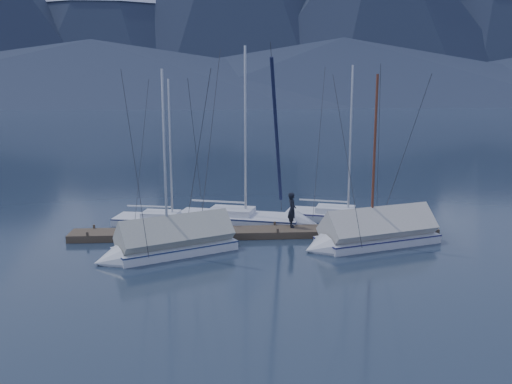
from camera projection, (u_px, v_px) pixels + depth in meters
ground at (259, 247)px, 24.76m from camera, size 1000.00×1000.00×0.00m
mountain_range at (225, 14)px, 377.14m from camera, size 877.00×584.00×150.50m
dock at (256, 234)px, 26.70m from camera, size 18.00×1.50×0.54m
mooring_posts at (246, 229)px, 26.62m from camera, size 15.12×1.52×0.35m
sailboat_open_left at (181, 222)px, 28.91m from camera, size 6.58×3.11×8.41m
sailboat_open_mid at (256, 221)px, 28.94m from camera, size 8.03×4.35×10.22m
sailboat_open_right at (357, 218)px, 29.69m from camera, size 7.21×4.11×9.20m
sailboat_covered_near at (368, 236)px, 25.03m from camera, size 6.94×3.99×8.64m
sailboat_covered_far at (165, 245)px, 23.57m from camera, size 6.40×4.44×8.74m
person at (292, 210)px, 26.89m from camera, size 0.42×0.64×1.75m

